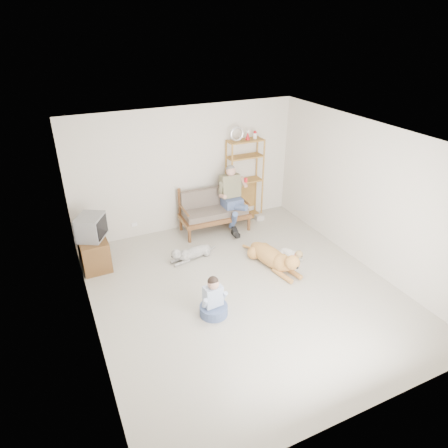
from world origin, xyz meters
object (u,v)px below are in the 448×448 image
etagere (244,180)px  loveseat (213,209)px  tv_stand (93,251)px  golden_retriever (274,258)px

etagere → loveseat: bearing=-167.3°
loveseat → tv_stand: size_ratio=1.68×
loveseat → golden_retriever: 1.99m
loveseat → tv_stand: loveseat is taller
etagere → tv_stand: size_ratio=2.43×
tv_stand → golden_retriever: (3.10, -1.55, -0.10)m
tv_stand → golden_retriever: size_ratio=0.58×
etagere → golden_retriever: (-0.44, -2.11, -0.78)m
loveseat → golden_retriever: (0.42, -1.92, -0.29)m
loveseat → etagere: bearing=14.5°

